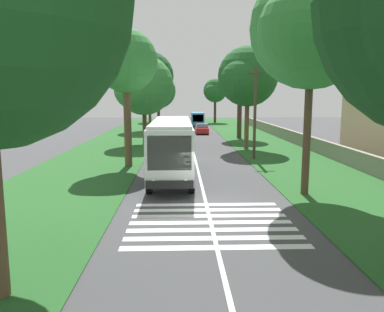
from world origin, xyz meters
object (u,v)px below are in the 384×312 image
at_px(roadside_tree_left_4, 157,92).
at_px(utility_pole, 255,112).
at_px(roadside_tree_right_0, 239,78).
at_px(roadside_tree_right_2, 308,31).
at_px(coach_bus, 172,145).
at_px(roadside_tree_left_3, 143,87).
at_px(trailing_car_0, 173,136).
at_px(trailing_minibus_0, 197,118).
at_px(roadside_tree_left_1, 148,77).
at_px(roadside_tree_left_0, 124,64).
at_px(roadside_tree_right_1, 246,78).
at_px(roadside_tree_right_3, 214,91).
at_px(trailing_car_1, 202,129).

relative_size(roadside_tree_left_4, utility_pole, 1.30).
xyz_separation_m(roadside_tree_right_0, roadside_tree_right_2, (-28.33, 0.86, 0.94)).
bearing_deg(coach_bus, roadside_tree_left_4, 4.23).
height_order(roadside_tree_left_3, roadside_tree_right_0, roadside_tree_right_0).
bearing_deg(coach_bus, trailing_car_0, 0.78).
relative_size(coach_bus, roadside_tree_right_2, 0.95).
bearing_deg(roadside_tree_left_3, coach_bus, -168.77).
distance_m(trailing_car_0, utility_pole, 15.11).
bearing_deg(coach_bus, trailing_minibus_0, -4.75).
height_order(roadside_tree_left_1, roadside_tree_right_2, roadside_tree_left_1).
bearing_deg(roadside_tree_left_4, roadside_tree_right_0, -159.19).
xyz_separation_m(coach_bus, roadside_tree_right_0, (23.99, -7.89, 5.40)).
bearing_deg(roadside_tree_left_1, roadside_tree_left_0, -178.53).
bearing_deg(trailing_car_0, roadside_tree_left_3, 132.28).
relative_size(trailing_car_0, roadside_tree_right_1, 0.43).
xyz_separation_m(trailing_minibus_0, roadside_tree_left_0, (-37.91, 6.99, 6.03)).
bearing_deg(roadside_tree_left_1, roadside_tree_left_4, -0.48).
bearing_deg(roadside_tree_right_2, roadside_tree_right_1, 0.06).
bearing_deg(roadside_tree_right_1, coach_bus, 153.08).
relative_size(trailing_minibus_0, roadside_tree_right_3, 0.68).
bearing_deg(roadside_tree_right_2, roadside_tree_right_0, -1.75).
height_order(roadside_tree_left_0, roadside_tree_left_3, roadside_tree_left_0).
xyz_separation_m(coach_bus, roadside_tree_right_2, (-4.34, -7.03, 6.35)).
height_order(roadside_tree_left_0, roadside_tree_right_1, roadside_tree_right_1).
xyz_separation_m(roadside_tree_left_4, roadside_tree_right_2, (-59.91, -11.14, 2.27)).
relative_size(coach_bus, roadside_tree_right_0, 1.09).
xyz_separation_m(trailing_minibus_0, roadside_tree_right_3, (11.54, -3.97, 4.74)).
bearing_deg(roadside_tree_left_1, roadside_tree_right_3, -32.88).
relative_size(roadside_tree_left_1, utility_pole, 1.57).
height_order(roadside_tree_left_0, utility_pole, roadside_tree_left_0).
xyz_separation_m(trailing_car_1, roadside_tree_left_3, (-12.77, 7.09, 5.56)).
relative_size(roadside_tree_left_3, roadside_tree_right_0, 0.93).
distance_m(trailing_car_0, trailing_minibus_0, 22.20).
bearing_deg(roadside_tree_right_0, roadside_tree_right_1, 175.04).
bearing_deg(trailing_minibus_0, coach_bus, 175.25).
bearing_deg(trailing_minibus_0, trailing_car_1, -179.42).
bearing_deg(roadside_tree_left_0, roadside_tree_left_1, 1.47).
bearing_deg(roadside_tree_right_1, roadside_tree_left_3, 70.88).
xyz_separation_m(roadside_tree_left_1, roadside_tree_left_3, (-18.12, -0.82, -1.91)).
bearing_deg(utility_pole, trailing_car_1, 7.71).
xyz_separation_m(trailing_car_0, roadside_tree_left_1, (15.22, 4.00, 7.47)).
xyz_separation_m(coach_bus, roadside_tree_right_1, (13.80, -7.01, 4.85)).
height_order(trailing_minibus_0, roadside_tree_left_1, roadside_tree_left_1).
relative_size(roadside_tree_right_1, utility_pole, 1.32).
bearing_deg(roadside_tree_left_0, trailing_car_1, -15.33).
bearing_deg(roadside_tree_left_3, roadside_tree_right_0, -60.01).
distance_m(trailing_car_1, utility_pole, 23.30).
xyz_separation_m(roadside_tree_right_0, utility_pole, (-16.63, 1.17, -3.55)).
bearing_deg(roadside_tree_right_0, roadside_tree_right_2, 178.25).
height_order(coach_bus, roadside_tree_right_3, roadside_tree_right_3).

